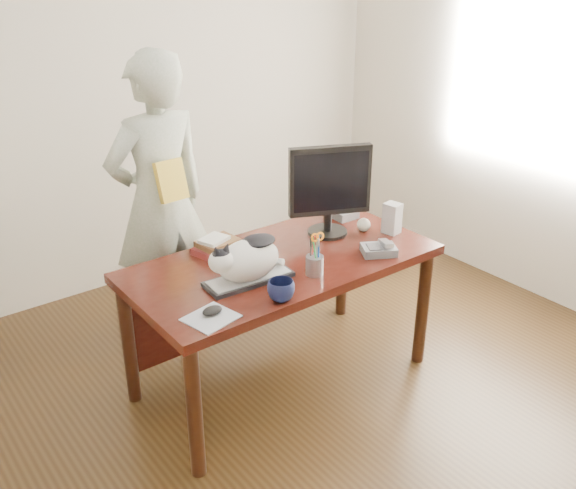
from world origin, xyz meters
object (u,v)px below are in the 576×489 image
(speaker, at_px, (392,218))
(baseball, at_px, (364,225))
(keyboard, at_px, (249,279))
(pen_cup, at_px, (315,263))
(book_stack, at_px, (216,245))
(calculator, at_px, (341,212))
(coffee_mug, at_px, (281,290))
(cat, at_px, (246,259))
(monitor, at_px, (330,186))
(phone, at_px, (379,249))
(person, at_px, (160,202))
(desk, at_px, (273,278))
(mouse, at_px, (212,311))

(speaker, bearing_deg, baseball, 123.77)
(keyboard, bearing_deg, pen_cup, -20.75)
(book_stack, xyz_separation_m, calculator, (0.85, -0.03, -0.01))
(coffee_mug, relative_size, book_stack, 0.49)
(cat, bearing_deg, pen_cup, -19.62)
(keyboard, distance_m, pen_cup, 0.33)
(monitor, height_order, speaker, monitor)
(phone, relative_size, speaker, 1.23)
(phone, bearing_deg, coffee_mug, -144.02)
(pen_cup, relative_size, person, 0.13)
(pen_cup, bearing_deg, phone, -3.61)
(cat, height_order, coffee_mug, cat)
(baseball, distance_m, book_stack, 0.85)
(keyboard, bearing_deg, coffee_mug, -82.76)
(desk, xyz_separation_m, speaker, (0.69, -0.18, 0.23))
(keyboard, distance_m, monitor, 0.74)
(desk, height_order, coffee_mug, coffee_mug)
(mouse, bearing_deg, monitor, 8.26)
(calculator, bearing_deg, keyboard, -158.17)
(keyboard, height_order, calculator, calculator)
(phone, distance_m, baseball, 0.30)
(coffee_mug, distance_m, book_stack, 0.62)
(keyboard, relative_size, person, 0.25)
(desk, distance_m, pen_cup, 0.38)
(baseball, bearing_deg, book_stack, 161.37)
(desk, bearing_deg, keyboard, -147.25)
(phone, height_order, book_stack, book_stack)
(desk, xyz_separation_m, cat, (-0.29, -0.18, 0.27))
(baseball, bearing_deg, speaker, -45.52)
(coffee_mug, bearing_deg, speaker, 13.84)
(desk, xyz_separation_m, keyboard, (-0.27, -0.18, 0.16))
(mouse, xyz_separation_m, baseball, (1.16, 0.27, 0.02))
(cat, xyz_separation_m, monitor, (0.68, 0.19, 0.16))
(pen_cup, bearing_deg, desk, 94.50)
(keyboard, distance_m, baseball, 0.86)
(pen_cup, distance_m, baseball, 0.61)
(coffee_mug, relative_size, phone, 0.58)
(baseball, height_order, calculator, baseball)
(desk, height_order, book_stack, book_stack)
(person, bearing_deg, keyboard, 85.59)
(phone, bearing_deg, baseball, 92.18)
(keyboard, xyz_separation_m, monitor, (0.67, 0.19, 0.28))
(coffee_mug, bearing_deg, monitor, 33.29)
(keyboard, xyz_separation_m, book_stack, (0.05, 0.38, 0.02))
(monitor, bearing_deg, book_stack, -173.00)
(book_stack, bearing_deg, person, 82.29)
(desk, relative_size, monitor, 3.14)
(mouse, height_order, person, person)
(phone, relative_size, book_stack, 0.83)
(baseball, bearing_deg, monitor, 156.69)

